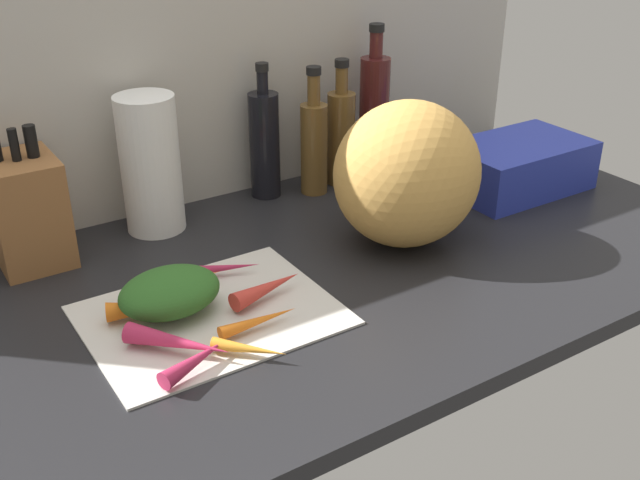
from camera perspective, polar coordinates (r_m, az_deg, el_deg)
The scene contains 20 objects.
ground_plane at distance 130.12cm, azimuth -2.53°, elevation -3.24°, with size 170.00×80.00×3.00cm, color black.
wall_back at distance 150.98cm, azimuth -10.46°, elevation 13.55°, with size 170.00×3.00×60.00cm, color #BCB7AD.
cutting_board at distance 119.15cm, azimuth -8.26°, elevation -5.55°, with size 37.81×29.71×0.80cm, color beige.
carrot_0 at distance 121.18cm, azimuth -4.00°, elevation -3.62°, with size 3.14×3.14×13.32cm, color red.
carrot_1 at distance 128.50cm, azimuth -7.65°, elevation -2.14°, with size 2.21×2.21×13.86cm, color #B2264C.
carrot_2 at distance 108.15cm, azimuth -5.36°, elevation -8.19°, with size 2.07×2.07×11.03cm, color orange.
carrot_3 at distance 106.42cm, azimuth -9.32°, elevation -8.91°, with size 2.69×2.69×12.16cm, color #B2264C.
carrot_4 at distance 114.05cm, azimuth -4.64°, elevation -6.09°, with size 2.11×2.11×12.81cm, color orange.
carrot_5 at distance 125.68cm, azimuth -10.98°, elevation -3.17°, with size 2.07×2.07×16.28cm, color orange.
carrot_6 at distance 109.91cm, azimuth -10.69°, elevation -7.59°, with size 3.22×3.22×16.11cm, color #B2264C.
carrot_7 at distance 118.80cm, azimuth -12.98°, elevation -5.02°, with size 3.07×3.07×11.80cm, color orange.
carrot_greens_pile at distance 118.46cm, azimuth -11.28°, elevation -3.89°, with size 15.96×12.28×6.75cm, color #2D6023.
winter_squash at distance 136.22cm, azimuth 6.58°, elevation 4.96°, with size 27.21×25.05×26.52cm, color gold.
knife_block at distance 139.12cm, azimuth -21.29°, elevation 2.11°, with size 11.89×14.35×24.53cm.
paper_towel_roll at distance 143.89cm, azimuth -12.68°, elevation 5.58°, with size 11.06×11.06×26.04cm, color white.
bottle_0 at distance 156.38cm, azimuth -4.21°, elevation 7.30°, with size 6.23×6.23×27.97cm.
bottle_1 at distance 157.86cm, azimuth -0.46°, elevation 7.26°, with size 5.69×5.69×26.83cm.
bottle_2 at distance 162.75cm, azimuth 1.59°, elevation 7.94°, with size 5.94×5.94×27.06cm.
bottle_3 at distance 168.10cm, azimuth 4.09°, elevation 9.55°, with size 6.54×6.54×32.93cm.
dish_rack at distance 166.75cm, azimuth 14.64°, elevation 5.45°, with size 29.89×18.86×10.38cm, color #2838AD.
Camera 1 is at (-56.22, -97.47, 63.85)cm, focal length 42.42 mm.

